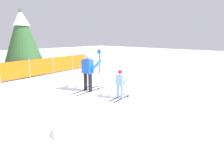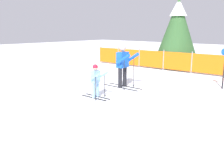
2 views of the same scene
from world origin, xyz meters
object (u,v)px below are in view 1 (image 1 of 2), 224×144
(conifer_far, at_px, (22,34))
(trail_marker, at_px, (99,59))
(skier_adult, at_px, (88,68))
(skier_child, at_px, (120,82))
(safety_fence, at_px, (29,68))

(conifer_far, relative_size, trail_marker, 2.58)
(skier_adult, xyz_separation_m, trail_marker, (2.98, 2.41, -0.07))
(skier_child, distance_m, safety_fence, 6.14)
(skier_adult, distance_m, skier_child, 1.71)
(skier_adult, xyz_separation_m, safety_fence, (-0.68, 4.42, -0.46))
(safety_fence, height_order, conifer_far, conifer_far)
(skier_child, xyz_separation_m, safety_fence, (-0.88, 6.08, -0.09))
(skier_adult, height_order, skier_child, skier_adult)
(skier_adult, distance_m, conifer_far, 5.72)
(trail_marker, bearing_deg, skier_adult, -141.10)
(skier_adult, bearing_deg, safety_fence, 95.64)
(skier_child, bearing_deg, skier_adult, 91.55)
(skier_child, bearing_deg, safety_fence, 93.00)
(skier_adult, distance_m, trail_marker, 3.83)
(skier_child, bearing_deg, conifer_far, 90.15)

